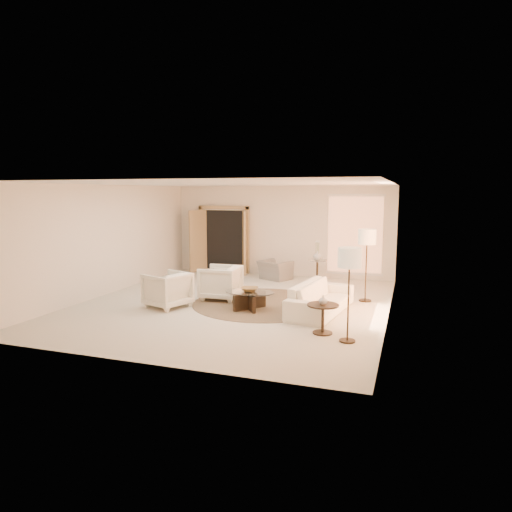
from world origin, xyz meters
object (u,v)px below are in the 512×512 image
(coffee_table, at_px, (250,298))
(end_vase, at_px, (323,300))
(armchair_right, at_px, (167,288))
(sofa, at_px, (321,298))
(floor_lamp_near, at_px, (367,240))
(side_vase, at_px, (317,255))
(armchair_left, at_px, (221,281))
(floor_lamp_far, at_px, (349,262))
(accent_chair, at_px, (275,267))
(side_table, at_px, (317,268))
(bowl, at_px, (250,289))
(end_table, at_px, (323,314))

(coffee_table, xyz_separation_m, end_vase, (1.87, -1.21, 0.38))
(end_vase, bearing_deg, armchair_right, 167.47)
(sofa, relative_size, coffee_table, 1.94)
(coffee_table, xyz_separation_m, floor_lamp_near, (2.37, 1.65, 1.22))
(end_vase, relative_size, side_vase, 0.65)
(armchair_left, bearing_deg, coffee_table, 52.00)
(floor_lamp_far, bearing_deg, armchair_right, 164.78)
(accent_chair, distance_m, side_vase, 1.32)
(accent_chair, distance_m, side_table, 1.26)
(accent_chair, distance_m, floor_lamp_far, 5.98)
(floor_lamp_far, bearing_deg, end_vase, 147.20)
(armchair_left, height_order, side_table, armchair_left)
(floor_lamp_near, height_order, bowl, floor_lamp_near)
(side_table, height_order, side_vase, side_vase)
(sofa, xyz_separation_m, end_vase, (0.32, -1.48, 0.31))
(bowl, height_order, side_vase, side_vase)
(coffee_table, xyz_separation_m, bowl, (0.00, 0.00, 0.20))
(accent_chair, relative_size, side_table, 1.37)
(armchair_right, height_order, end_vase, armchair_right)
(armchair_right, bearing_deg, floor_lamp_far, 94.47)
(armchair_left, xyz_separation_m, bowl, (1.01, -0.72, 0.00))
(coffee_table, relative_size, bowl, 3.02)
(floor_lamp_far, bearing_deg, bowl, 147.11)
(armchair_right, relative_size, floor_lamp_far, 0.53)
(coffee_table, xyz_separation_m, side_table, (0.78, 3.76, 0.13))
(coffee_table, relative_size, end_vase, 6.80)
(floor_lamp_near, bearing_deg, sofa, -120.60)
(end_table, relative_size, end_vase, 3.46)
(armchair_right, bearing_deg, side_table, 167.24)
(side_vase, bearing_deg, coffee_table, -101.68)
(accent_chair, height_order, side_table, accent_chair)
(sofa, height_order, side_table, sofa)
(accent_chair, bearing_deg, end_vase, 140.53)
(armchair_left, relative_size, end_table, 1.55)
(coffee_table, height_order, side_table, side_table)
(coffee_table, distance_m, end_table, 2.24)
(sofa, distance_m, end_vase, 1.54)
(armchair_right, height_order, accent_chair, armchair_right)
(armchair_left, distance_m, armchair_right, 1.39)
(armchair_left, bearing_deg, side_vase, 146.86)
(floor_lamp_far, bearing_deg, coffee_table, 147.11)
(floor_lamp_near, xyz_separation_m, floor_lamp_far, (0.00, -3.18, -0.06))
(accent_chair, distance_m, end_vase, 5.38)
(side_vase, bearing_deg, floor_lamp_far, -73.24)
(side_table, bearing_deg, coffee_table, -101.68)
(armchair_right, distance_m, side_table, 4.92)
(armchair_left, relative_size, accent_chair, 1.05)
(side_table, distance_m, bowl, 3.84)
(bowl, bearing_deg, armchair_right, -168.36)
(sofa, relative_size, accent_chair, 2.57)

